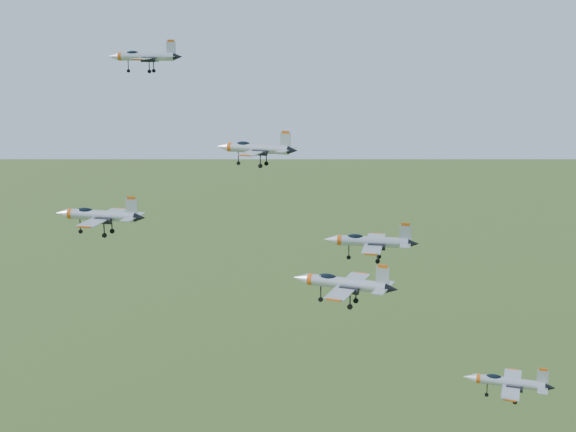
% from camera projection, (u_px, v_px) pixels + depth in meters
% --- Properties ---
extents(jet_lead, '(10.76, 9.05, 2.89)m').
position_uv_depth(jet_lead, '(144.00, 56.00, 111.03)').
color(jet_lead, '#AEB2BB').
extents(jet_left_high, '(11.06, 9.08, 2.97)m').
position_uv_depth(jet_left_high, '(256.00, 148.00, 100.94)').
color(jet_left_high, '#AEB2BB').
extents(jet_right_high, '(10.97, 9.13, 2.93)m').
position_uv_depth(jet_right_high, '(99.00, 215.00, 89.65)').
color(jet_right_high, '#AEB2BB').
extents(jet_left_low, '(12.84, 10.75, 3.44)m').
position_uv_depth(jet_left_low, '(370.00, 241.00, 107.09)').
color(jet_left_low, '#AEB2BB').
extents(jet_right_low, '(11.58, 9.53, 3.10)m').
position_uv_depth(jet_right_low, '(343.00, 283.00, 84.07)').
color(jet_right_low, '#AEB2BB').
extents(jet_trail, '(10.93, 9.00, 2.93)m').
position_uv_depth(jet_trail, '(508.00, 382.00, 97.02)').
color(jet_trail, '#AEB2BB').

